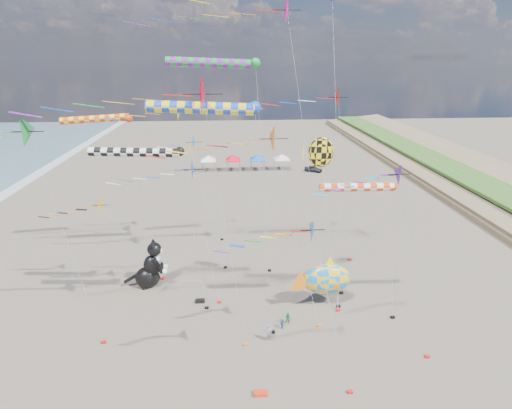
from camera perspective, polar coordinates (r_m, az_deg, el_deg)
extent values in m
cone|color=orange|center=(28.97, 4.07, 9.42)|extent=(2.18, 2.33, 2.40)
cylinder|color=#B2B2B2|center=(31.82, 6.79, -5.26)|extent=(3.47, 0.02, 16.42)
cube|color=black|center=(36.36, 9.04, -16.75)|extent=(0.36, 0.24, 0.20)
cone|color=#1C8032|center=(30.43, -28.83, 9.42)|extent=(2.09, 2.24, 2.31)
cylinder|color=#B2B2B2|center=(32.46, -24.59, -5.59)|extent=(2.09, 0.02, 17.40)
cube|color=black|center=(36.48, -20.95, -17.89)|extent=(0.36, 0.24, 0.20)
cone|color=blue|center=(33.61, -8.86, 5.22)|extent=(1.86, 1.99, 2.05)
cylinder|color=#B2B2B2|center=(35.82, -6.97, -5.03)|extent=(1.68, 0.02, 13.26)
cube|color=black|center=(39.01, -5.31, -13.71)|extent=(0.36, 0.24, 0.20)
cone|color=blue|center=(23.78, 10.87, -4.27)|extent=(1.54, 1.65, 1.70)
cylinder|color=#B2B2B2|center=(27.08, 12.17, -15.92)|extent=(2.07, 0.02, 12.12)
cube|color=black|center=(31.18, 13.28, -24.62)|extent=(0.36, 0.24, 0.20)
cone|color=#FFA903|center=(40.85, -19.61, 0.47)|extent=(1.59, 1.70, 1.75)
cylinder|color=#B2B2B2|center=(41.99, -16.32, -5.13)|extent=(3.94, 0.02, 8.84)
cube|color=black|center=(43.59, -13.21, -10.25)|extent=(0.36, 0.24, 0.20)
cone|color=red|center=(41.50, 11.90, 14.94)|extent=(2.07, 2.22, 2.29)
cylinder|color=#B2B2B2|center=(43.59, 12.64, 2.83)|extent=(2.54, 0.02, 18.29)
cube|color=black|center=(47.38, 13.27, -7.65)|extent=(0.36, 0.24, 0.20)
cylinder|color=#B2B2B2|center=(35.44, 11.72, 6.22)|extent=(2.52, 0.02, 27.00)
cube|color=black|center=(41.04, 12.09, -12.24)|extent=(0.36, 0.24, 0.20)
cone|color=#EB0789|center=(38.76, 6.44, 25.91)|extent=(2.54, 2.72, 2.81)
cylinder|color=#B2B2B2|center=(39.91, 8.15, 7.06)|extent=(3.43, 0.02, 25.74)
cube|color=black|center=(44.90, 9.49, -9.01)|extent=(0.36, 0.24, 0.20)
cone|color=#F9FF06|center=(39.44, -8.65, 13.07)|extent=(2.25, 2.41, 2.49)
cylinder|color=#B2B2B2|center=(41.28, -6.37, 1.31)|extent=(2.43, 0.02, 17.06)
cube|color=black|center=(44.68, -4.39, -8.92)|extent=(0.36, 0.24, 0.20)
cone|color=blue|center=(47.29, -7.38, 8.89)|extent=(1.91, 2.04, 2.10)
cylinder|color=#B2B2B2|center=(48.87, -6.08, 1.63)|extent=(1.69, 0.02, 12.66)
cube|color=black|center=(51.17, -4.89, -4.97)|extent=(0.36, 0.24, 0.20)
cone|color=red|center=(26.39, -7.51, 15.47)|extent=(2.60, 2.78, 2.87)
cylinder|color=#B2B2B2|center=(28.87, -4.11, -4.32)|extent=(2.56, 0.02, 19.71)
cube|color=black|center=(34.11, -1.42, -19.34)|extent=(0.36, 0.24, 0.20)
cone|color=#6018A4|center=(27.84, 22.95, 4.33)|extent=(1.49, 1.59, 1.64)
cylinder|color=#B2B2B2|center=(31.08, 23.10, -9.05)|extent=(2.46, 0.02, 14.96)
cube|color=black|center=(35.60, 23.24, -19.32)|extent=(0.36, 0.24, 0.20)
cylinder|color=#1A9138|center=(38.04, -6.44, 19.46)|extent=(7.98, 0.85, 0.85)
sphere|color=#1A9138|center=(38.11, -0.07, 19.58)|extent=(0.89, 0.89, 0.89)
cylinder|color=#B2B2B2|center=(39.76, 1.02, 3.97)|extent=(1.52, 0.02, 21.39)
cube|color=black|center=(43.98, 1.92, -9.38)|extent=(0.36, 0.24, 0.20)
cylinder|color=red|center=(45.65, -22.01, 11.28)|extent=(6.88, 0.74, 0.74)
sphere|color=red|center=(44.73, -17.73, 11.63)|extent=(0.78, 0.78, 0.78)
cylinder|color=#B2B2B2|center=(46.30, -15.79, 1.98)|extent=(1.52, 0.02, 15.85)
cube|color=black|center=(49.08, -14.07, -6.69)|extent=(0.36, 0.24, 0.20)
cylinder|color=black|center=(33.15, -17.00, 7.16)|extent=(7.12, 0.72, 0.72)
sphere|color=black|center=(32.53, -10.84, 7.45)|extent=(0.76, 0.76, 0.76)
cylinder|color=#B2B2B2|center=(34.82, -8.81, -4.48)|extent=(1.52, 0.02, 14.83)
cube|color=black|center=(38.37, -7.06, -14.43)|extent=(0.36, 0.24, 0.20)
cylinder|color=blue|center=(27.91, -7.91, 13.51)|extent=(7.31, 0.83, 0.83)
sphere|color=blue|center=(27.91, -0.19, 13.70)|extent=(0.87, 0.87, 0.87)
cylinder|color=#B2B2B2|center=(30.48, 1.24, -3.99)|extent=(1.52, 0.02, 18.65)
cube|color=black|center=(35.34, 2.40, -17.72)|extent=(0.36, 0.24, 0.20)
cylinder|color=#E73D10|center=(31.99, 14.14, 2.42)|extent=(5.79, 0.68, 0.68)
sphere|color=#E73D10|center=(32.99, 18.93, 2.47)|extent=(0.71, 0.71, 0.71)
cylinder|color=#B2B2B2|center=(35.55, 18.92, -7.05)|extent=(1.52, 0.02, 12.38)
cube|color=black|center=(38.89, 18.94, -14.99)|extent=(0.36, 0.24, 0.20)
ellipsoid|color=yellow|center=(34.67, 9.28, 7.34)|extent=(2.20, 0.40, 2.64)
cone|color=yellow|center=(34.36, 6.82, 7.34)|extent=(0.12, 1.80, 1.80)
cylinder|color=#B2B2B2|center=(36.24, 10.54, -4.07)|extent=(2.03, 2.03, 14.25)
cube|color=black|center=(39.05, 11.70, -14.05)|extent=(0.36, 0.24, 0.20)
ellipsoid|color=#1481C5|center=(37.66, 10.04, -10.46)|extent=(4.76, 2.63, 3.00)
cone|color=orange|center=(37.14, 6.08, -10.70)|extent=(2.18, 0.54, 2.20)
cone|color=yellow|center=(36.97, 10.48, -8.44)|extent=(1.59, 0.41, 1.60)
cylinder|color=#B2B2B2|center=(38.38, 11.70, -12.84)|extent=(0.25, 1.04, 2.32)
cube|color=red|center=(38.53, 11.64, -14.56)|extent=(0.36, 0.24, 0.20)
imported|color=gray|center=(34.16, 1.91, -17.84)|extent=(0.67, 0.62, 1.53)
imported|color=#1C903D|center=(36.15, 4.56, -15.89)|extent=(0.68, 0.64, 1.11)
imported|color=#3062B3|center=(35.65, 3.77, -16.60)|extent=(0.58, 0.54, 0.96)
cube|color=black|center=(39.28, -8.00, -13.49)|extent=(0.90, 0.44, 0.30)
cube|color=red|center=(30.34, 0.68, -25.38)|extent=(0.90, 0.44, 0.30)
cube|color=#1220BD|center=(43.59, 7.76, -9.79)|extent=(0.90, 0.44, 0.30)
cube|color=white|center=(81.87, -6.81, 6.27)|extent=(3.00, 3.00, 0.15)
pyramid|color=white|center=(81.63, -6.84, 6.98)|extent=(4.20, 4.20, 1.00)
cylinder|color=#999999|center=(80.98, -7.74, 5.23)|extent=(0.08, 0.08, 2.20)
cylinder|color=#999999|center=(80.85, -5.89, 5.28)|extent=(0.08, 0.08, 2.20)
cylinder|color=#999999|center=(83.49, -7.64, 5.69)|extent=(0.08, 0.08, 2.20)
cylinder|color=#999999|center=(83.36, -5.85, 5.74)|extent=(0.08, 0.08, 2.20)
cube|color=red|center=(81.78, -3.29, 6.36)|extent=(3.00, 3.00, 0.15)
pyramid|color=red|center=(81.53, -3.31, 7.08)|extent=(4.20, 4.20, 1.00)
cylinder|color=#999999|center=(80.80, -4.18, 5.33)|extent=(0.08, 0.08, 2.20)
cylinder|color=#999999|center=(80.83, -2.33, 5.37)|extent=(0.08, 0.08, 2.20)
cylinder|color=#999999|center=(83.32, -4.19, 5.79)|extent=(0.08, 0.08, 2.20)
cylinder|color=#999999|center=(83.34, -2.39, 5.83)|extent=(0.08, 0.08, 2.20)
cube|color=blue|center=(81.99, 0.23, 6.43)|extent=(3.00, 3.00, 0.15)
pyramid|color=blue|center=(81.74, 0.23, 7.15)|extent=(4.20, 4.20, 1.00)
cylinder|color=#999999|center=(80.93, -0.63, 5.40)|extent=(0.08, 0.08, 2.20)
cylinder|color=#999999|center=(81.12, 1.21, 5.44)|extent=(0.08, 0.08, 2.20)
cylinder|color=#999999|center=(83.44, -0.74, 5.86)|extent=(0.08, 0.08, 2.20)
cylinder|color=#999999|center=(83.63, 1.05, 5.89)|extent=(0.08, 0.08, 2.20)
cube|color=white|center=(82.50, 3.71, 6.48)|extent=(3.00, 3.00, 0.15)
pyramid|color=white|center=(82.26, 3.73, 7.19)|extent=(4.20, 4.20, 1.00)
cylinder|color=#999999|center=(81.37, 2.90, 5.46)|extent=(0.08, 0.08, 2.20)
cylinder|color=#999999|center=(81.72, 4.72, 5.48)|extent=(0.08, 0.08, 2.20)
cylinder|color=#999999|center=(83.87, 2.69, 5.92)|extent=(0.08, 0.08, 2.20)
cylinder|color=#999999|center=(84.21, 4.46, 5.93)|extent=(0.08, 0.08, 2.20)
imported|color=#26262D|center=(82.07, 8.20, 5.06)|extent=(3.85, 3.00, 1.23)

